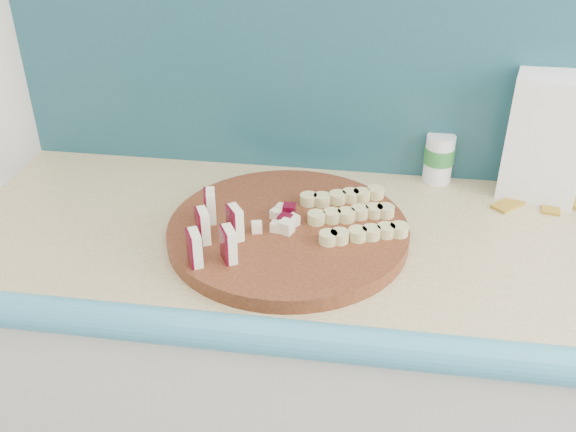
# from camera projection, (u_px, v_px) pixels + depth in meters

# --- Properties ---
(kitchen_counter) EXTENTS (2.20, 0.63, 0.91)m
(kitchen_counter) POSITION_uv_depth(u_px,v_px,m) (490.00, 421.00, 1.42)
(kitchen_counter) COLOR silver
(kitchen_counter) RESTS_ON ground
(backsplash) EXTENTS (2.20, 0.02, 0.50)m
(backsplash) POSITION_uv_depth(u_px,v_px,m) (529.00, 70.00, 1.30)
(backsplash) COLOR teal
(backsplash) RESTS_ON kitchen_counter
(cutting_board) EXTENTS (0.58, 0.58, 0.03)m
(cutting_board) POSITION_uv_depth(u_px,v_px,m) (288.00, 231.00, 1.22)
(cutting_board) COLOR #3E1A0D
(cutting_board) RESTS_ON kitchen_counter
(apple_wedges) EXTENTS (0.10, 0.19, 0.06)m
(apple_wedges) POSITION_uv_depth(u_px,v_px,m) (214.00, 229.00, 1.14)
(apple_wedges) COLOR #F6EFC5
(apple_wedges) RESTS_ON cutting_board
(apple_chunks) EXTENTS (0.08, 0.07, 0.02)m
(apple_chunks) POSITION_uv_depth(u_px,v_px,m) (274.00, 222.00, 1.20)
(apple_chunks) COLOR #F3E6C3
(apple_chunks) RESTS_ON cutting_board
(banana_slices) EXTENTS (0.21, 0.21, 0.02)m
(banana_slices) POSITION_uv_depth(u_px,v_px,m) (352.00, 214.00, 1.23)
(banana_slices) COLOR #CBC17C
(banana_slices) RESTS_ON cutting_board
(flour_bag) EXTENTS (0.17, 0.14, 0.26)m
(flour_bag) POSITION_uv_depth(u_px,v_px,m) (546.00, 137.00, 1.31)
(flour_bag) COLOR white
(flour_bag) RESTS_ON kitchen_counter
(canister) EXTENTS (0.07, 0.07, 0.11)m
(canister) POSITION_uv_depth(u_px,v_px,m) (439.00, 158.00, 1.40)
(canister) COLOR white
(canister) RESTS_ON kitchen_counter
(banana_peel) EXTENTS (0.23, 0.20, 0.01)m
(banana_peel) POSITION_uv_depth(u_px,v_px,m) (550.00, 199.00, 1.35)
(banana_peel) COLOR gold
(banana_peel) RESTS_ON kitchen_counter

